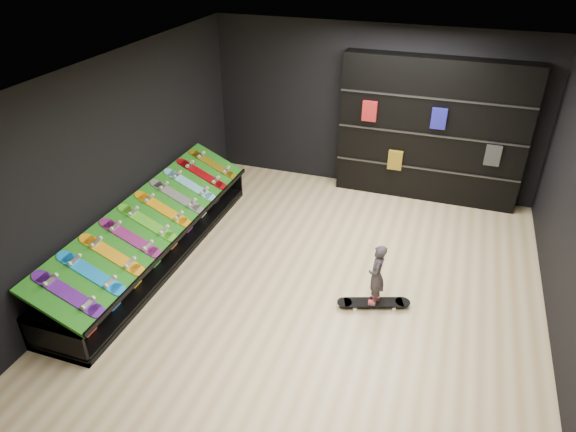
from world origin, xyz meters
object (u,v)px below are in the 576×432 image
(display_rack, at_px, (156,243))
(back_shelving, at_px, (431,131))
(child, at_px, (375,286))
(floor_skateboard, at_px, (373,304))

(display_rack, bearing_deg, back_shelving, 42.49)
(back_shelving, relative_size, child, 6.03)
(display_rack, relative_size, child, 8.49)
(back_shelving, distance_m, floor_skateboard, 3.64)
(floor_skateboard, bearing_deg, display_rack, 159.02)
(display_rack, relative_size, floor_skateboard, 4.59)
(back_shelving, bearing_deg, display_rack, -137.51)
(child, bearing_deg, display_rack, -97.62)
(child, bearing_deg, back_shelving, 169.71)
(floor_skateboard, height_order, child, child)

